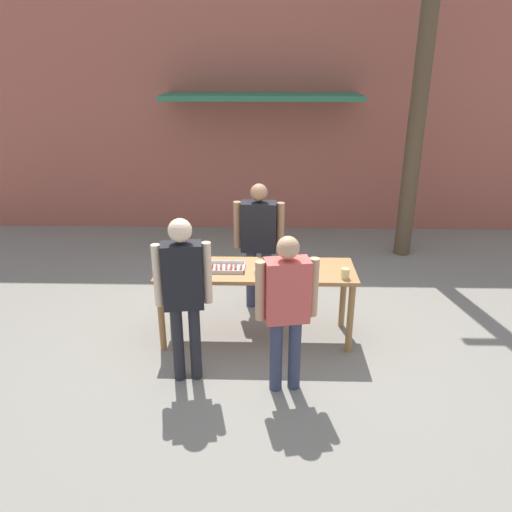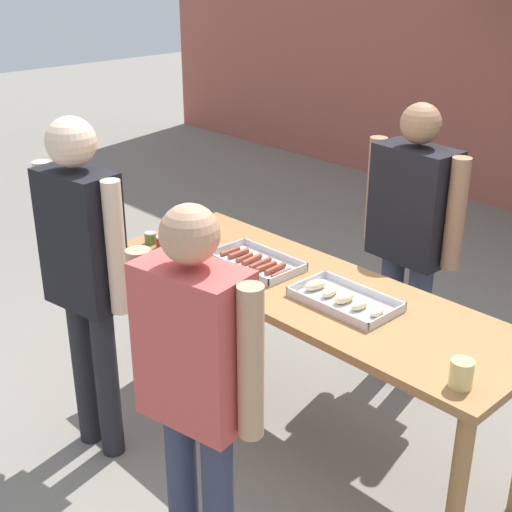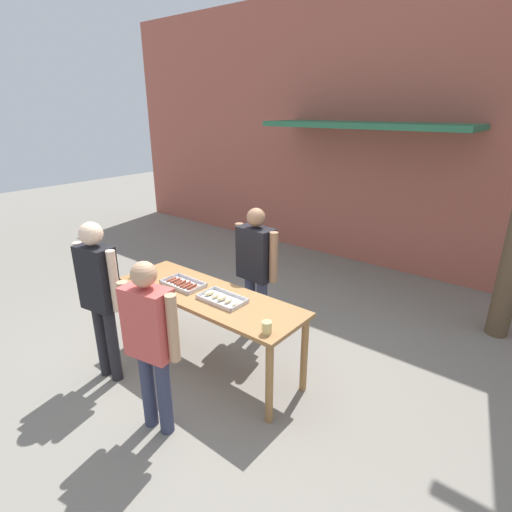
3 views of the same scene
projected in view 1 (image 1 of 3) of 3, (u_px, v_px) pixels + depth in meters
ground_plane at (256, 337)px, 5.76m from camera, size 24.00×24.00×0.00m
building_facade_back at (262, 103)px, 8.60m from camera, size 12.00×1.11×4.50m
serving_table at (256, 278)px, 5.48m from camera, size 2.16×0.69×0.85m
food_tray_sausages at (224, 268)px, 5.42m from camera, size 0.46×0.27×0.04m
food_tray_buns at (276, 268)px, 5.40m from camera, size 0.47×0.27×0.06m
condiment_jar_mustard at (165, 274)px, 5.23m from camera, size 0.06×0.06×0.06m
condiment_jar_ketchup at (174, 274)px, 5.24m from camera, size 0.06×0.06×0.06m
beer_cup at (345, 273)px, 5.19m from camera, size 0.09×0.09×0.11m
person_server_behind_table at (259, 236)px, 6.12m from camera, size 0.62×0.26×1.61m
person_customer_holding_hotdog at (183, 287)px, 4.65m from camera, size 0.53×0.26×1.68m
person_customer_with_cup at (287, 302)px, 4.53m from camera, size 0.57×0.29×1.57m
utility_pole at (422, 73)px, 7.15m from camera, size 1.10×0.26×5.45m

